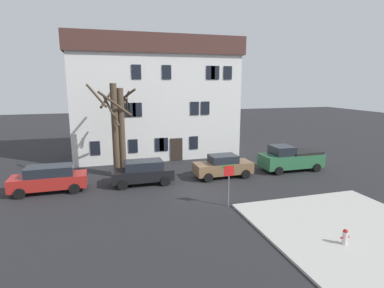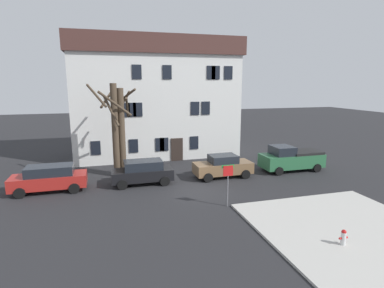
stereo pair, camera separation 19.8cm
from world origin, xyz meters
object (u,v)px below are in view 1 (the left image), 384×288
building_main (155,97)px  tree_bare_near (115,127)px  pickup_truck_green (291,158)px  car_brown_sedan (223,166)px  bicycle_leaning (128,172)px  car_black_wagon (143,172)px  fire_hydrant (345,236)px  tree_bare_mid (120,128)px  street_sign_pole (229,177)px  car_red_wagon (49,179)px

building_main → tree_bare_near: (-4.17, -6.94, -1.89)m
pickup_truck_green → building_main: bearing=136.6°
car_brown_sedan → bicycle_leaning: bearing=162.5°
tree_bare_near → car_black_wagon: size_ratio=1.65×
tree_bare_near → fire_hydrant: size_ratio=10.09×
tree_bare_mid → car_black_wagon: size_ratio=1.58×
street_sign_pole → bicycle_leaning: (-5.17, 7.60, -1.39)m
tree_bare_mid → street_sign_pole: tree_bare_mid is taller
fire_hydrant → bicycle_leaning: size_ratio=0.40×
building_main → pickup_truck_green: building_main is taller
car_red_wagon → car_brown_sedan: bearing=-0.6°
car_red_wagon → bicycle_leaning: size_ratio=2.70×
tree_bare_near → fire_hydrant: bearing=-55.9°
pickup_truck_green → fire_hydrant: bearing=-112.8°
car_brown_sedan → street_sign_pole: size_ratio=1.78×
car_brown_sedan → fire_hydrant: car_brown_sedan is taller
tree_bare_mid → bicycle_leaning: (0.37, -0.44, -3.32)m
tree_bare_near → bicycle_leaning: 3.53m
tree_bare_mid → bicycle_leaning: bearing=-49.9°
car_brown_sedan → tree_bare_near: bearing=163.0°
pickup_truck_green → street_sign_pole: (-7.87, -5.62, 0.75)m
tree_bare_mid → bicycle_leaning: size_ratio=3.85×
car_black_wagon → street_sign_pole: bearing=-51.8°
fire_hydrant → street_sign_pole: street_sign_pole is taller
fire_hydrant → bicycle_leaning: (-8.30, 13.21, -0.11)m
building_main → car_black_wagon: (-2.51, -9.29, -4.82)m
pickup_truck_green → bicycle_leaning: (-13.03, 1.98, -0.64)m
fire_hydrant → car_black_wagon: bearing=123.8°
car_red_wagon → bicycle_leaning: car_red_wagon is taller
car_brown_sedan → pickup_truck_green: size_ratio=0.87×
car_red_wagon → tree_bare_near: bearing=26.9°
car_red_wagon → bicycle_leaning: bearing=21.8°
pickup_truck_green → tree_bare_near: bearing=171.1°
car_black_wagon → building_main: bearing=74.9°
fire_hydrant → street_sign_pole: bearing=119.2°
tree_bare_near → bicycle_leaning: (0.76, -0.17, -3.45)m
car_red_wagon → fire_hydrant: 17.50m
tree_bare_near → fire_hydrant: (9.06, -13.38, -3.33)m
building_main → fire_hydrant: building_main is taller
car_black_wagon → bicycle_leaning: (-0.91, 2.18, -0.52)m
tree_bare_mid → bicycle_leaning: tree_bare_mid is taller
tree_bare_mid → pickup_truck_green: (13.40, -2.42, -2.68)m
car_black_wagon → street_sign_pole: street_sign_pole is taller
building_main → car_black_wagon: building_main is taller
car_black_wagon → car_brown_sedan: car_brown_sedan is taller
street_sign_pole → car_brown_sedan: bearing=71.4°
car_black_wagon → pickup_truck_green: (12.13, 0.21, 0.12)m
building_main → car_red_wagon: (-8.61, -9.19, -4.79)m
fire_hydrant → street_sign_pole: 6.56m
tree_bare_near → bicycle_leaning: bearing=-12.8°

